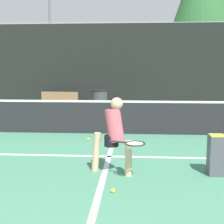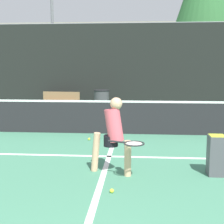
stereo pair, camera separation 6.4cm
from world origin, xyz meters
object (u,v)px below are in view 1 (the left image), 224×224
at_px(courtside_bench, 59,101).
at_px(parked_car, 213,90).
at_px(ball_hopper, 217,154).
at_px(player_practicing, 114,133).
at_px(trash_bin, 100,102).

distance_m(courtside_bench, parked_car, 8.71).
xyz_separation_m(ball_hopper, parked_car, (2.84, 11.88, 0.25)).
xyz_separation_m(player_practicing, ball_hopper, (1.78, 0.08, -0.37)).
xyz_separation_m(ball_hopper, courtside_bench, (-4.52, 7.21, 0.10)).
bearing_deg(player_practicing, parked_car, 88.28).
bearing_deg(parked_car, trash_bin, -138.64).
relative_size(ball_hopper, courtside_bench, 0.44).
height_order(courtside_bench, parked_car, parked_car).
bearing_deg(ball_hopper, courtside_bench, 122.09).
distance_m(player_practicing, parked_car, 12.82).
bearing_deg(courtside_bench, ball_hopper, -52.18).
relative_size(trash_bin, parked_car, 0.22).
bearing_deg(ball_hopper, player_practicing, -177.31).
bearing_deg(ball_hopper, parked_car, 76.57).
height_order(trash_bin, parked_car, parked_car).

